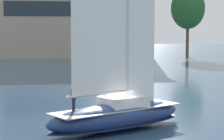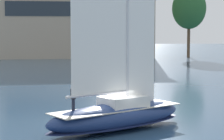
# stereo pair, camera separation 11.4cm
# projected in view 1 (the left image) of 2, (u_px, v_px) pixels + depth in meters

# --- Properties ---
(ground_plane) EXTENTS (400.00, 400.00, 0.00)m
(ground_plane) POSITION_uv_depth(u_px,v_px,m) (117.00, 130.00, 28.58)
(ground_plane) COLOR #2D4C6B
(waterfront_building) EXTENTS (38.08, 15.78, 22.00)m
(waterfront_building) POSITION_uv_depth(u_px,v_px,m) (76.00, 13.00, 108.66)
(waterfront_building) COLOR tan
(waterfront_building) RESTS_ON ground
(tree_shore_right) EXTENTS (8.48, 8.48, 17.45)m
(tree_shore_right) POSITION_uv_depth(u_px,v_px,m) (188.00, 8.00, 109.23)
(tree_shore_right) COLOR brown
(tree_shore_right) RESTS_ON ground
(sailboat_main) EXTENTS (10.60, 8.01, 14.55)m
(sailboat_main) POSITION_uv_depth(u_px,v_px,m) (117.00, 113.00, 28.49)
(sailboat_main) COLOR navy
(sailboat_main) RESTS_ON ground
(sailboat_moored_mid_channel) EXTENTS (8.55, 3.20, 11.48)m
(sailboat_moored_mid_channel) POSITION_uv_depth(u_px,v_px,m) (125.00, 62.00, 80.99)
(sailboat_moored_mid_channel) COLOR #194C47
(sailboat_moored_mid_channel) RESTS_ON ground
(sailboat_moored_far_slip) EXTENTS (7.17, 5.36, 9.84)m
(sailboat_moored_far_slip) POSITION_uv_depth(u_px,v_px,m) (95.00, 71.00, 64.39)
(sailboat_moored_far_slip) COLOR silver
(sailboat_moored_far_slip) RESTS_ON ground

